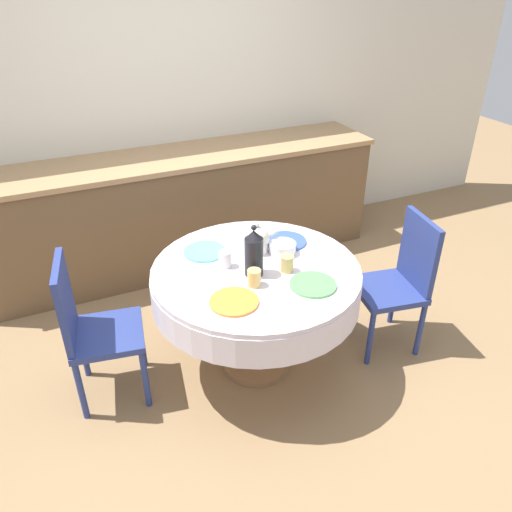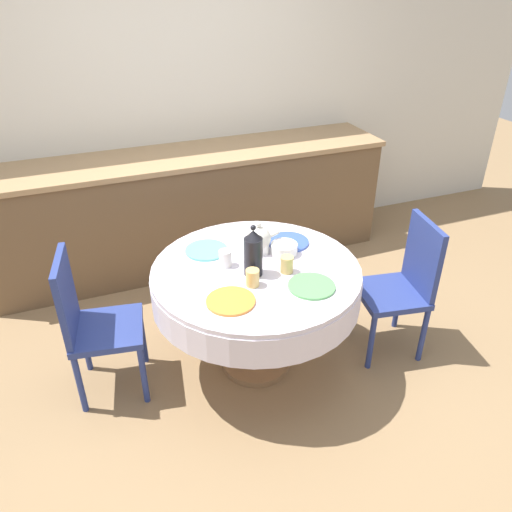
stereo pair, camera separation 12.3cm
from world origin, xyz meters
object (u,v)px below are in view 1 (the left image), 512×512
teapot (257,238)px  coffee_carafe (254,253)px  chair_left (400,278)px  chair_right (91,326)px

teapot → coffee_carafe: bearing=-118.6°
teapot → chair_left: bearing=-21.6°
teapot → chair_right: bearing=-179.0°
chair_left → teapot: bearing=78.1°
chair_right → chair_left: bearing=89.9°
chair_right → teapot: size_ratio=4.40×
coffee_carafe → chair_right: bearing=167.0°
chair_left → teapot: 0.97m
chair_left → chair_right: (-1.88, 0.32, 0.00)m
chair_right → teapot: teapot is taller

